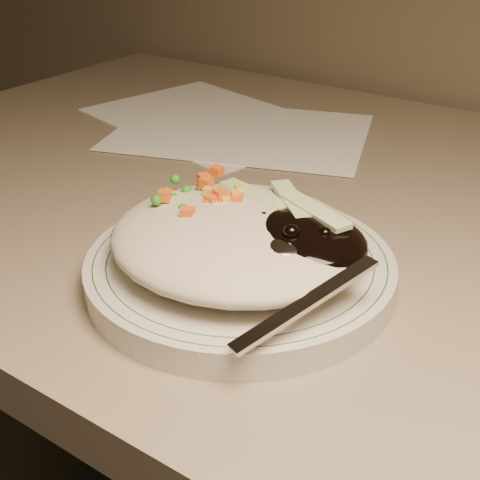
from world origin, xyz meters
The scene contains 5 objects.
desk centered at (0.00, 1.38, 0.54)m, with size 1.40×0.70×0.74m.
plate centered at (-0.11, 1.20, 0.75)m, with size 0.23×0.23×0.02m, color silver.
plate_rim centered at (-0.11, 1.20, 0.76)m, with size 0.22×0.22×0.00m.
meal centered at (-0.11, 1.20, 0.78)m, with size 0.21×0.19×0.05m.
papers centered at (-0.34, 1.49, 0.74)m, with size 0.41×0.30×0.00m.
Camera 1 is at (0.14, 0.84, 1.01)m, focal length 50.00 mm.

